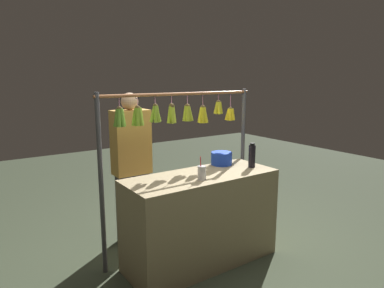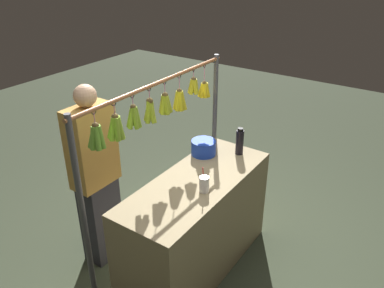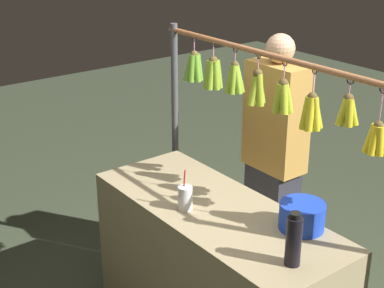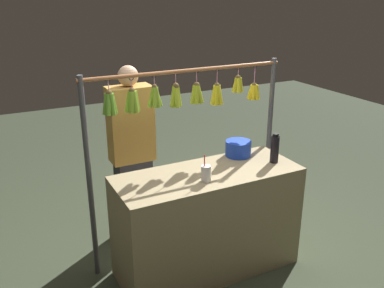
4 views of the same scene
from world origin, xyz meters
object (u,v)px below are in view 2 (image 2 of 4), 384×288
Objects in this scene: drink_cup at (204,184)px; blue_bucket at (204,147)px; water_bottle at (240,142)px; vendor_person at (96,179)px.

blue_bucket is at bearing -146.72° from drink_cup.
vendor_person reaches higher than water_bottle.
drink_cup is (0.51, 0.33, -0.00)m from blue_bucket.
drink_cup is at bearing 106.32° from vendor_person.
water_bottle is 1.31m from vendor_person.
vendor_person is at bearing -41.48° from water_bottle.
vendor_person reaches higher than blue_bucket.
water_bottle is 0.33m from blue_bucket.
drink_cup is at bearing 33.28° from blue_bucket.
vendor_person is at bearing -37.24° from blue_bucket.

